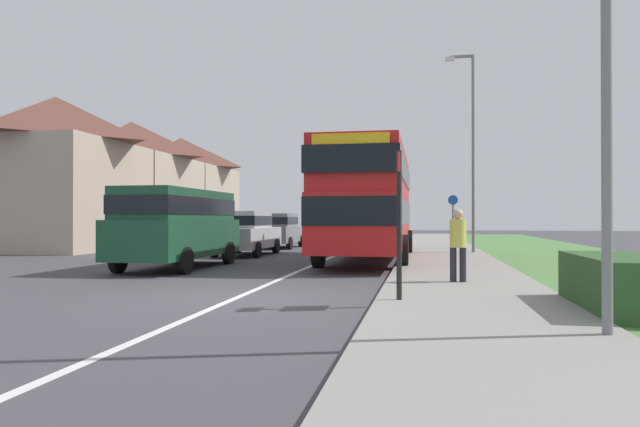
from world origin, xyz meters
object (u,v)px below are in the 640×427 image
(bus_stop_sign, at_px, (399,214))
(street_lamp_mid, at_px, (471,141))
(double_decker_bus, at_px, (369,199))
(cycle_route_sign, at_px, (453,219))
(parked_car_silver, at_px, (246,231))
(parked_car_grey, at_px, (277,229))
(pedestrian_at_stop, at_px, (458,242))
(parked_van_dark_green, at_px, (178,222))

(bus_stop_sign, height_order, street_lamp_mid, street_lamp_mid)
(double_decker_bus, relative_size, cycle_route_sign, 4.12)
(parked_car_silver, height_order, bus_stop_sign, bus_stop_sign)
(parked_car_grey, height_order, bus_stop_sign, bus_stop_sign)
(double_decker_bus, distance_m, bus_stop_sign, 10.02)
(street_lamp_mid, bearing_deg, parked_car_grey, 156.52)
(double_decker_bus, height_order, pedestrian_at_stop, double_decker_bus)
(parked_van_dark_green, distance_m, parked_car_silver, 5.87)
(parked_car_silver, relative_size, cycle_route_sign, 1.75)
(parked_car_silver, relative_size, bus_stop_sign, 1.70)
(parked_van_dark_green, relative_size, pedestrian_at_stop, 3.24)
(bus_stop_sign, distance_m, street_lamp_mid, 14.15)
(parked_car_grey, relative_size, cycle_route_sign, 1.64)
(pedestrian_at_stop, bearing_deg, parked_van_dark_green, 157.47)
(double_decker_bus, height_order, street_lamp_mid, street_lamp_mid)
(parked_van_dark_green, height_order, parked_car_grey, parked_van_dark_green)
(parked_van_dark_green, distance_m, parked_car_grey, 11.42)
(parked_car_grey, relative_size, street_lamp_mid, 0.52)
(parked_car_silver, distance_m, street_lamp_mid, 9.62)
(parked_car_grey, bearing_deg, street_lamp_mid, -23.48)
(parked_car_grey, distance_m, cycle_route_sign, 8.46)
(double_decker_bus, bearing_deg, cycle_route_sign, 65.51)
(bus_stop_sign, xyz_separation_m, street_lamp_mid, (2.26, 13.64, 3.01))
(cycle_route_sign, relative_size, street_lamp_mid, 0.32)
(parked_car_silver, xyz_separation_m, parked_car_grey, (-0.18, 5.56, -0.02))
(pedestrian_at_stop, relative_size, bus_stop_sign, 0.64)
(pedestrian_at_stop, distance_m, bus_stop_sign, 3.13)
(bus_stop_sign, bearing_deg, parked_van_dark_green, 137.62)
(double_decker_bus, relative_size, parked_car_silver, 2.35)
(double_decker_bus, distance_m, parked_car_grey, 9.34)
(parked_car_silver, distance_m, parked_car_grey, 5.56)
(parked_van_dark_green, height_order, bus_stop_sign, bus_stop_sign)
(pedestrian_at_stop, bearing_deg, cycle_route_sign, 87.48)
(parked_car_silver, bearing_deg, parked_van_dark_green, -92.03)
(cycle_route_sign, bearing_deg, parked_car_silver, -149.31)
(parked_car_grey, bearing_deg, pedestrian_at_stop, -61.97)
(pedestrian_at_stop, relative_size, cycle_route_sign, 0.66)
(pedestrian_at_stop, height_order, bus_stop_sign, bus_stop_sign)
(double_decker_bus, bearing_deg, pedestrian_at_stop, -70.05)
(pedestrian_at_stop, bearing_deg, parked_car_silver, 129.96)
(double_decker_bus, height_order, parked_van_dark_green, double_decker_bus)
(street_lamp_mid, bearing_deg, bus_stop_sign, -99.42)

